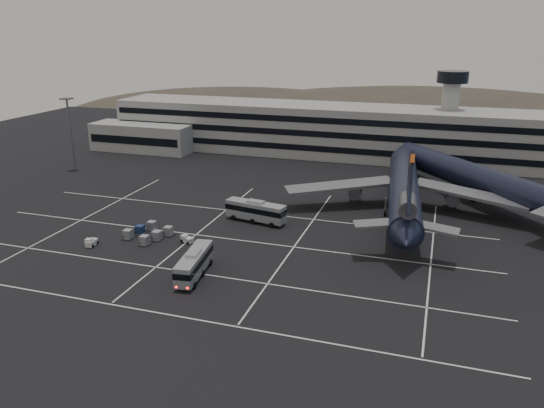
# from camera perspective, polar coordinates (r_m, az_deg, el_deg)

# --- Properties ---
(ground) EXTENTS (260.00, 260.00, 0.00)m
(ground) POSITION_cam_1_polar(r_m,az_deg,el_deg) (89.01, -5.82, -4.66)
(ground) COLOR black
(ground) RESTS_ON ground
(lane_markings) EXTENTS (90.00, 55.62, 0.01)m
(lane_markings) POSITION_cam_1_polar(r_m,az_deg,el_deg) (89.27, -5.07, -4.56)
(lane_markings) COLOR silver
(lane_markings) RESTS_ON ground
(terminal) EXTENTS (125.00, 26.00, 24.00)m
(terminal) POSITION_cam_1_polar(r_m,az_deg,el_deg) (152.90, 3.81, 7.96)
(terminal) COLOR gray
(terminal) RESTS_ON ground
(hills) EXTENTS (352.00, 180.00, 44.00)m
(hills) POSITION_cam_1_polar(r_m,az_deg,el_deg) (249.63, 14.11, 7.16)
(hills) COLOR #38332B
(hills) RESTS_ON ground
(lightpole_left) EXTENTS (2.40, 2.40, 18.28)m
(lightpole_left) POSITION_cam_1_polar(r_m,az_deg,el_deg) (142.85, -20.95, 8.03)
(lightpole_left) COLOR slate
(lightpole_left) RESTS_ON ground
(trijet_main) EXTENTS (47.26, 57.70, 18.08)m
(trijet_main) POSITION_cam_1_polar(r_m,az_deg,el_deg) (104.97, 14.01, 1.56)
(trijet_main) COLOR black
(trijet_main) RESTS_ON ground
(trijet_far) EXTENTS (41.79, 47.49, 18.08)m
(trijet_far) POSITION_cam_1_polar(r_m,az_deg,el_deg) (116.75, 21.44, 2.61)
(trijet_far) COLOR black
(trijet_far) RESTS_ON ground
(bus_near) EXTENTS (4.00, 11.35, 3.92)m
(bus_near) POSITION_cam_1_polar(r_m,az_deg,el_deg) (78.81, -8.38, -6.25)
(bus_near) COLOR #95989C
(bus_near) RESTS_ON ground
(bus_far) EXTENTS (12.15, 4.90, 4.18)m
(bus_far) POSITION_cam_1_polar(r_m,az_deg,el_deg) (99.12, -1.76, -0.68)
(bus_far) COLOR #95989C
(bus_far) RESTS_ON ground
(tug_a) EXTENTS (1.60, 2.38, 1.43)m
(tug_a) POSITION_cam_1_polar(r_m,az_deg,el_deg) (93.87, -18.86, -3.93)
(tug_a) COLOR silver
(tug_a) RESTS_ON ground
(tug_b) EXTENTS (2.49, 2.05, 1.39)m
(tug_b) POSITION_cam_1_polar(r_m,az_deg,el_deg) (91.29, -9.06, -3.77)
(tug_b) COLOR silver
(tug_b) RESTS_ON ground
(uld_cluster) EXTENTS (8.20, 8.89, 1.63)m
(uld_cluster) POSITION_cam_1_polar(r_m,az_deg,el_deg) (94.95, -13.16, -3.03)
(uld_cluster) COLOR #2D2D30
(uld_cluster) RESTS_ON ground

